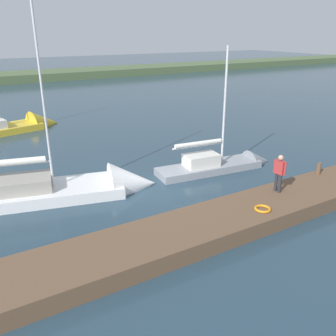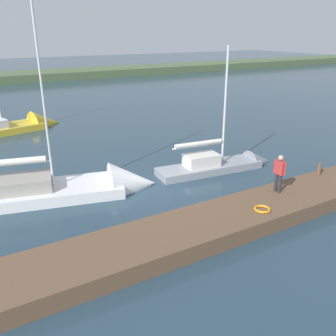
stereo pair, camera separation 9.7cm
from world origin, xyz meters
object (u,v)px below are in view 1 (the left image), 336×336
(life_ring_buoy, at_px, (263,209))
(sailboat_near_dock, at_px, (12,129))
(mooring_post_near, at_px, (319,169))
(sailboat_inner_slip, at_px, (223,166))
(sailboat_far_left, at_px, (77,190))
(person_on_dock, at_px, (279,171))

(life_ring_buoy, bearing_deg, sailboat_near_dock, -73.26)
(mooring_post_near, distance_m, sailboat_inner_slip, 5.04)
(life_ring_buoy, bearing_deg, sailboat_inner_slip, -115.00)
(sailboat_near_dock, relative_size, sailboat_far_left, 0.85)
(sailboat_near_dock, height_order, sailboat_inner_slip, sailboat_near_dock)
(mooring_post_near, xyz_separation_m, sailboat_near_dock, (11.34, -19.17, -0.75))
(sailboat_inner_slip, bearing_deg, mooring_post_near, -54.11)
(sailboat_near_dock, bearing_deg, life_ring_buoy, -85.34)
(sailboat_inner_slip, distance_m, sailboat_far_left, 8.22)
(life_ring_buoy, height_order, sailboat_far_left, sailboat_far_left)
(sailboat_near_dock, distance_m, sailboat_far_left, 13.98)
(mooring_post_near, relative_size, life_ring_buoy, 0.89)
(mooring_post_near, distance_m, person_on_dock, 3.41)
(sailboat_inner_slip, bearing_deg, life_ring_buoy, -108.76)
(life_ring_buoy, bearing_deg, mooring_post_near, -164.48)
(life_ring_buoy, distance_m, sailboat_near_dock, 21.52)
(life_ring_buoy, distance_m, person_on_dock, 2.27)
(mooring_post_near, distance_m, life_ring_buoy, 5.34)
(sailboat_near_dock, xyz_separation_m, sailboat_inner_slip, (-8.88, 14.85, -0.04))
(sailboat_near_dock, distance_m, person_on_dock, 21.25)
(mooring_post_near, bearing_deg, sailboat_far_left, -26.12)
(sailboat_near_dock, height_order, sailboat_far_left, sailboat_far_left)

